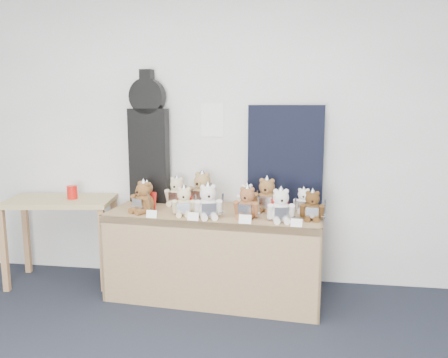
# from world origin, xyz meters

# --- Properties ---
(room_shell) EXTENTS (6.00, 6.00, 6.00)m
(room_shell) POSITION_xyz_m (0.06, 2.49, 1.49)
(room_shell) COLOR silver
(room_shell) RESTS_ON floor
(display_table) EXTENTS (1.84, 0.88, 0.74)m
(display_table) POSITION_xyz_m (0.16, 2.02, 0.58)
(display_table) COLOR olive
(display_table) RESTS_ON floor
(side_table) EXTENTS (1.01, 0.67, 0.79)m
(side_table) POSITION_xyz_m (-1.29, 2.16, 0.66)
(side_table) COLOR tan
(side_table) RESTS_ON floor
(guitar_case) EXTENTS (0.37, 0.15, 1.20)m
(guitar_case) POSITION_xyz_m (-0.50, 2.37, 1.33)
(guitar_case) COLOR black
(guitar_case) RESTS_ON display_table
(navy_board) EXTENTS (0.66, 0.11, 0.89)m
(navy_board) POSITION_xyz_m (0.73, 2.39, 1.19)
(navy_board) COLOR black
(navy_board) RESTS_ON display_table
(red_cup) EXTENTS (0.09, 0.09, 0.12)m
(red_cup) POSITION_xyz_m (-1.18, 2.18, 0.85)
(red_cup) COLOR red
(red_cup) RESTS_ON side_table
(teddy_front_far_left) EXTENTS (0.24, 0.24, 0.30)m
(teddy_front_far_left) POSITION_xyz_m (-0.43, 1.96, 0.86)
(teddy_front_far_left) COLOR brown
(teddy_front_far_left) RESTS_ON display_table
(teddy_front_left) EXTENTS (0.22, 0.19, 0.27)m
(teddy_front_left) POSITION_xyz_m (-0.07, 1.92, 0.85)
(teddy_front_left) COLOR beige
(teddy_front_left) RESTS_ON display_table
(teddy_front_centre) EXTENTS (0.26, 0.23, 0.31)m
(teddy_front_centre) POSITION_xyz_m (0.14, 1.87, 0.87)
(teddy_front_centre) COLOR silver
(teddy_front_centre) RESTS_ON display_table
(teddy_front_right) EXTENTS (0.23, 0.21, 0.29)m
(teddy_front_right) POSITION_xyz_m (0.45, 1.91, 0.86)
(teddy_front_right) COLOR brown
(teddy_front_right) RESTS_ON display_table
(teddy_front_far_right) EXTENTS (0.24, 0.21, 0.29)m
(teddy_front_far_right) POSITION_xyz_m (0.71, 1.84, 0.86)
(teddy_front_far_right) COLOR silver
(teddy_front_far_right) RESTS_ON display_table
(teddy_front_end) EXTENTS (0.21, 0.17, 0.26)m
(teddy_front_end) POSITION_xyz_m (0.96, 1.93, 0.85)
(teddy_front_end) COLOR brown
(teddy_front_end) RESTS_ON display_table
(teddy_back_left) EXTENTS (0.24, 0.20, 0.29)m
(teddy_back_left) POSITION_xyz_m (-0.22, 2.28, 0.86)
(teddy_back_left) COLOR beige
(teddy_back_left) RESTS_ON display_table
(teddy_back_centre_left) EXTENTS (0.28, 0.27, 0.35)m
(teddy_back_centre_left) POSITION_xyz_m (0.01, 2.26, 0.88)
(teddy_back_centre_left) COLOR #A38451
(teddy_back_centre_left) RESTS_ON display_table
(teddy_back_centre_right) EXTENTS (0.20, 0.18, 0.24)m
(teddy_back_centre_right) POSITION_xyz_m (0.41, 2.24, 0.84)
(teddy_back_centre_right) COLOR white
(teddy_back_centre_right) RESTS_ON display_table
(teddy_back_right) EXTENTS (0.26, 0.22, 0.32)m
(teddy_back_right) POSITION_xyz_m (0.59, 2.17, 0.87)
(teddy_back_right) COLOR brown
(teddy_back_right) RESTS_ON display_table
(teddy_back_end) EXTENTS (0.19, 0.15, 0.23)m
(teddy_back_end) POSITION_xyz_m (0.90, 2.18, 0.84)
(teddy_back_end) COLOR white
(teddy_back_end) RESTS_ON display_table
(teddy_back_far_left) EXTENTS (0.20, 0.20, 0.24)m
(teddy_back_far_left) POSITION_xyz_m (-0.49, 2.22, 0.84)
(teddy_back_far_left) COLOR #AB7A4F
(teddy_back_far_left) RESTS_ON display_table
(entry_card_a) EXTENTS (0.09, 0.03, 0.06)m
(entry_card_a) POSITION_xyz_m (-0.30, 1.78, 0.78)
(entry_card_a) COLOR white
(entry_card_a) RESTS_ON display_table
(entry_card_b) EXTENTS (0.09, 0.03, 0.06)m
(entry_card_b) POSITION_xyz_m (0.04, 1.75, 0.78)
(entry_card_b) COLOR white
(entry_card_b) RESTS_ON display_table
(entry_card_c) EXTENTS (0.10, 0.03, 0.07)m
(entry_card_c) POSITION_xyz_m (0.45, 1.72, 0.78)
(entry_card_c) COLOR white
(entry_card_c) RESTS_ON display_table
(entry_card_d) EXTENTS (0.09, 0.03, 0.06)m
(entry_card_d) POSITION_xyz_m (0.83, 1.69, 0.78)
(entry_card_d) COLOR white
(entry_card_d) RESTS_ON display_table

